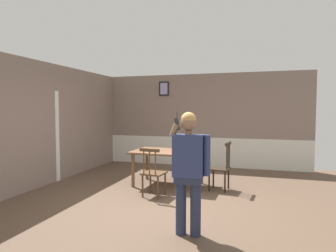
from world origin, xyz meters
TOP-DOWN VIEW (x-y plane):
  - ground_plane at (0.00, 0.00)m, footprint 7.74×7.74m
  - room_back_partition at (-0.00, 3.52)m, footprint 5.99×0.17m
  - room_left_partition at (-2.99, 0.00)m, footprint 0.13×7.04m
  - dining_table at (-0.35, 1.11)m, footprint 1.58×1.02m
  - chair_near_window at (-0.39, 0.24)m, footprint 0.45×0.45m
  - chair_by_doorway at (0.81, 1.06)m, footprint 0.46×0.46m
  - person_figure at (0.64, -1.23)m, footprint 0.56×0.23m

SIDE VIEW (x-z plane):
  - ground_plane at x=0.00m, z-range 0.00..0.00m
  - chair_near_window at x=-0.39m, z-range -0.01..0.94m
  - chair_by_doorway at x=0.81m, z-range -0.03..0.98m
  - dining_table at x=-0.35m, z-range 0.29..1.05m
  - person_figure at x=0.64m, z-range 0.11..1.75m
  - room_back_partition at x=0.00m, z-range -0.05..2.66m
  - room_left_partition at x=-2.99m, z-range 0.00..2.71m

